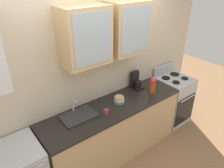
# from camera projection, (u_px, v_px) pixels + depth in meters

# --- Properties ---
(ground_plane) EXTENTS (10.00, 10.00, 0.00)m
(ground_plane) POSITION_uv_depth(u_px,v_px,m) (114.00, 152.00, 3.60)
(ground_plane) COLOR #936B47
(back_wall_unit) EXTENTS (4.23, 0.47, 2.71)m
(back_wall_unit) POSITION_uv_depth(u_px,v_px,m) (100.00, 64.00, 3.12)
(back_wall_unit) COLOR beige
(back_wall_unit) RESTS_ON ground_plane
(counter) EXTENTS (2.28, 0.65, 0.93)m
(counter) POSITION_uv_depth(u_px,v_px,m) (114.00, 130.00, 3.38)
(counter) COLOR tan
(counter) RESTS_ON ground_plane
(stove_range) EXTENTS (0.58, 0.65, 1.11)m
(stove_range) POSITION_uv_depth(u_px,v_px,m) (172.00, 99.00, 4.18)
(stove_range) COLOR silver
(stove_range) RESTS_ON ground_plane
(sink_faucet) EXTENTS (0.47, 0.32, 0.24)m
(sink_faucet) POSITION_uv_depth(u_px,v_px,m) (78.00, 116.00, 2.91)
(sink_faucet) COLOR #2D2D30
(sink_faucet) RESTS_ON counter
(bowl_stack) EXTENTS (0.16, 0.16, 0.10)m
(bowl_stack) POSITION_uv_depth(u_px,v_px,m) (119.00, 100.00, 3.22)
(bowl_stack) COLOR #669972
(bowl_stack) RESTS_ON counter
(vase) EXTENTS (0.10, 0.10, 0.26)m
(vase) POSITION_uv_depth(u_px,v_px,m) (152.00, 85.00, 3.46)
(vase) COLOR #BF4C19
(vase) RESTS_ON counter
(cup_near_sink) EXTENTS (0.10, 0.07, 0.08)m
(cup_near_sink) POSITION_uv_depth(u_px,v_px,m) (106.00, 112.00, 2.96)
(cup_near_sink) COLOR #993838
(cup_near_sink) RESTS_ON counter
(coffee_maker) EXTENTS (0.17, 0.20, 0.29)m
(coffee_maker) POSITION_uv_depth(u_px,v_px,m) (136.00, 82.00, 3.61)
(coffee_maker) COLOR black
(coffee_maker) RESTS_ON counter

